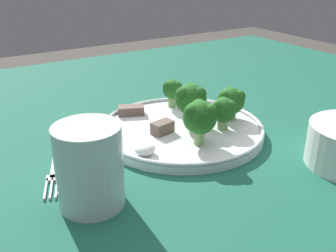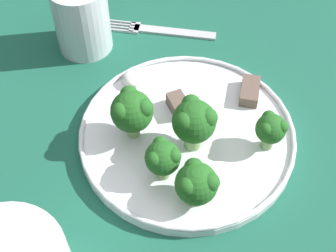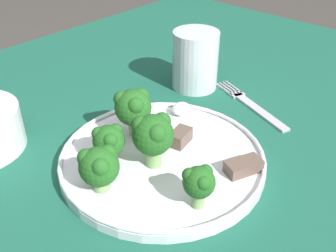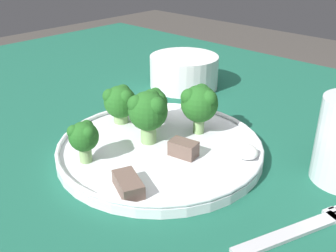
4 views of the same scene
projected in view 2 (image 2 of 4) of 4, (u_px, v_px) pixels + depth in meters
name	position (u px, v px, depth m)	size (l,w,h in m)	color
table	(207.00, 184.00, 0.65)	(1.36, 1.10, 0.77)	#195642
dinner_plate	(187.00, 135.00, 0.59)	(0.27, 0.27, 0.02)	white
fork	(160.00, 31.00, 0.72)	(0.08, 0.17, 0.00)	#B2B2B7
drinking_glass	(82.00, 21.00, 0.67)	(0.08, 0.08, 0.10)	silver
broccoli_floret_near_rim_left	(163.00, 158.00, 0.52)	(0.04, 0.04, 0.05)	#7FA866
broccoli_floret_center_left	(194.00, 121.00, 0.54)	(0.05, 0.05, 0.07)	#7FA866
broccoli_floret_back_left	(271.00, 129.00, 0.54)	(0.04, 0.04, 0.05)	#7FA866
broccoli_floret_front_left	(132.00, 111.00, 0.55)	(0.05, 0.05, 0.07)	#7FA866
broccoli_floret_center_back	(196.00, 183.00, 0.50)	(0.05, 0.05, 0.06)	#7FA866
meat_slice_front_slice	(178.00, 105.00, 0.60)	(0.04, 0.03, 0.02)	brown
meat_slice_middle_slice	(250.00, 91.00, 0.62)	(0.05, 0.04, 0.02)	brown
sauce_dollop	(133.00, 78.00, 0.63)	(0.03, 0.03, 0.02)	white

